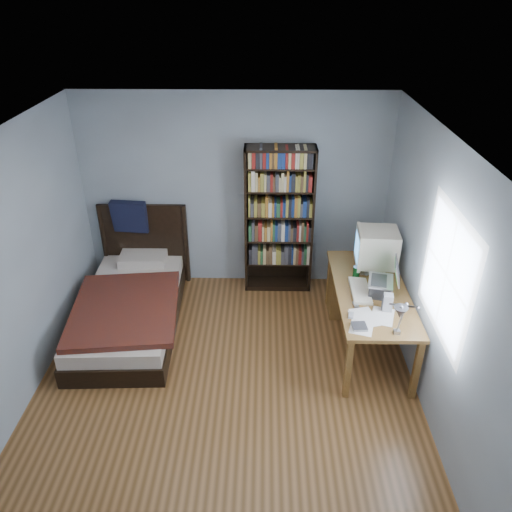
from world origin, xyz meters
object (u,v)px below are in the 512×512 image
speaker (388,303)px  bed (131,303)px  desk (361,290)px  keyboard (360,291)px  laptop (382,285)px  soda_can (356,272)px  desk_lamp (400,314)px  crt_monitor (376,248)px  bookshelf (279,221)px

speaker → bed: size_ratio=0.08×
desk → keyboard: keyboard is taller
laptop → desk: bearing=98.5°
desk → keyboard: (-0.13, -0.53, 0.33)m
laptop → soda_can: bearing=123.4°
desk_lamp → keyboard: bearing=95.9°
crt_monitor → speaker: 0.80m
desk → laptop: laptop is taller
desk → bookshelf: bearing=142.3°
crt_monitor → keyboard: 0.57m
keyboard → bed: bed is taller
laptop → keyboard: 0.23m
keyboard → soda_can: 0.29m
crt_monitor → soda_can: (-0.22, -0.16, -0.22)m
desk_lamp → bed: bearing=150.7°
crt_monitor → laptop: bearing=-90.9°
desk_lamp → bookshelf: bearing=112.0°
laptop → desk_lamp: size_ratio=0.66×
keyboard → bed: bearing=171.1°
laptop → bookshelf: 1.66m
bookshelf → bed: bookshelf is taller
desk → laptop: bearing=-81.5°
desk_lamp → laptop: bearing=84.2°
desk_lamp → soda_can: desk_lamp is taller
bed → bookshelf: bearing=24.9°
keyboard → bookshelf: 1.52m
keyboard → speaker: speaker is taller
desk → soda_can: size_ratio=12.88×
desk → soda_can: bearing=-118.5°
crt_monitor → desk: bearing=141.5°
soda_can → bookshelf: size_ratio=0.07×
crt_monitor → keyboard: bearing=-115.7°
keyboard → speaker: 0.39m
desk_lamp → keyboard: desk_lamp is taller
soda_can → bookshelf: (-0.83, 0.97, 0.15)m
desk → bookshelf: size_ratio=0.90×
desk_lamp → keyboard: size_ratio=1.23×
desk → keyboard: 0.63m
keyboard → speaker: size_ratio=2.68×
keyboard → soda_can: soda_can is taller
keyboard → bookshelf: size_ratio=0.26×
desk → bookshelf: 1.32m
desk → desk_lamp: bearing=-90.7°
desk_lamp → speaker: desk_lamp is taller
desk → crt_monitor: size_ratio=3.38×
soda_can → bookshelf: bearing=130.3°
keyboard → bookshelf: (-0.83, 1.26, 0.20)m
desk_lamp → speaker: (0.10, 0.73, -0.39)m
desk → crt_monitor: bearing=-38.5°
desk → laptop: 0.70m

